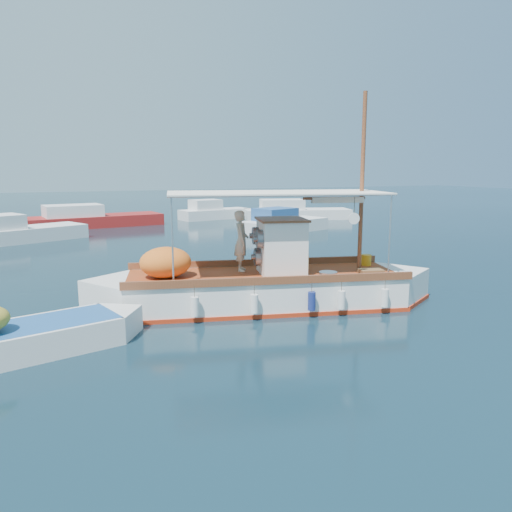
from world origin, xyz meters
name	(u,v)px	position (x,y,z in m)	size (l,w,h in m)	color
ground	(277,311)	(0.00, 0.00, 0.00)	(160.00, 160.00, 0.00)	black
fishing_caique	(262,287)	(-0.18, 0.73, 0.58)	(10.49, 4.66, 6.57)	white
dinghy	(16,343)	(-6.87, -0.94, 0.30)	(5.76, 2.76, 1.46)	white
bg_boat_nw	(9,234)	(-8.03, 17.91, 0.49)	(8.03, 5.38, 1.80)	silver
bg_boat_n	(90,220)	(-3.23, 24.16, 0.49)	(9.70, 4.14, 1.80)	maroon
bg_boat_ne	(283,225)	(8.08, 16.27, 0.49)	(6.53, 4.18, 1.80)	silver
bg_boat_e	(294,213)	(12.61, 23.51, 0.49)	(8.91, 4.80, 1.80)	silver
bg_boat_far_n	(213,213)	(6.49, 25.98, 0.49)	(6.04, 3.04, 1.80)	silver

